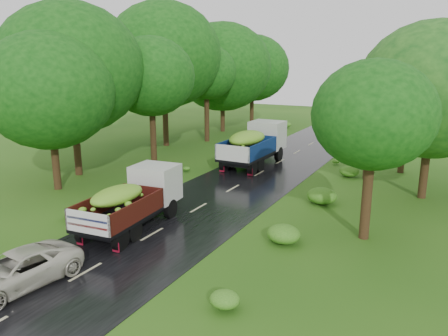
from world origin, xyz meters
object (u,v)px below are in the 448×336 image
Objects in this scene: truck_near at (135,197)px; truck_far at (256,142)px; car at (17,270)px; utility_pole at (369,117)px.

truck_far reaches higher than truck_near.
car is 0.55× the size of utility_pole.
truck_near is at bearing 96.97° from car.
utility_pole is at bearing -1.54° from truck_far.
utility_pole reaches higher than car.
truck_near is 6.35m from car.
utility_pole reaches higher than truck_far.
truck_near is 15.85m from utility_pole.
car is (-0.00, -6.30, -0.80)m from truck_near.
car is at bearing -94.86° from truck_near.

